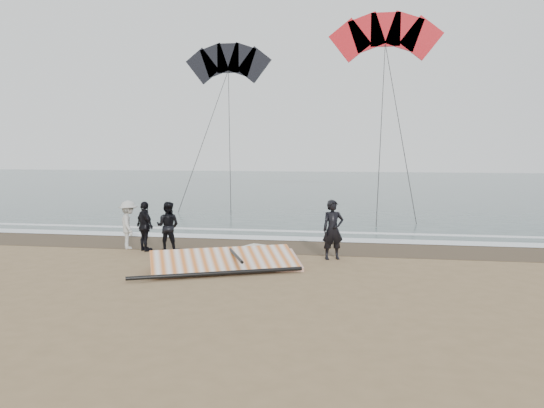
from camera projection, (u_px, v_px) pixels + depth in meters
The scene contains 12 objects.
ground at pixel (238, 277), 13.70m from camera, with size 120.00×120.00×0.00m, color #8C704C.
sea at pixel (323, 186), 46.09m from camera, with size 120.00×54.00×0.02m, color #233838.
wet_sand at pixel (267, 245), 18.12m from camera, with size 120.00×2.80×0.01m, color #4C3D2B.
foam_near at pixel (274, 238), 19.49m from camera, with size 120.00×0.90×0.01m, color white.
foam_far at pixel (280, 231), 21.16m from camera, with size 120.00×0.45×0.01m, color white.
man_main at pixel (333, 230), 15.84m from camera, with size 0.65×0.43×1.79m, color black.
board_white at pixel (284, 259), 15.64m from camera, with size 0.78×2.78×0.11m, color silver.
board_cream at pixel (241, 251), 16.96m from camera, with size 0.60×2.26×0.09m, color beige.
trio_cluster at pixel (145, 226), 17.30m from camera, with size 2.31×1.35×1.62m.
sail_rig at pixel (223, 262), 14.58m from camera, with size 4.23×3.22×0.51m.
kite_red at pixel (385, 40), 31.81m from camera, with size 7.60×5.67×14.66m.
kite_dark at pixel (228, 66), 36.65m from camera, with size 6.62×5.91×14.75m.
Camera 1 is at (3.03, -13.11, 3.35)m, focal length 35.00 mm.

